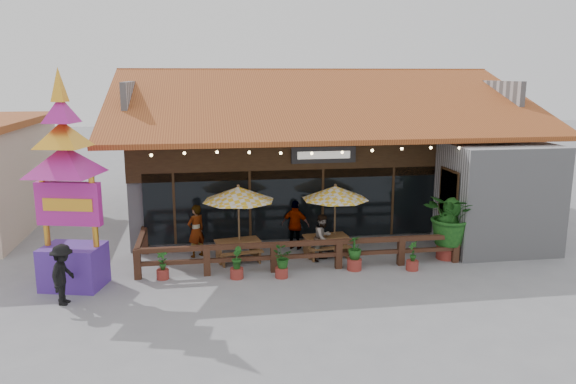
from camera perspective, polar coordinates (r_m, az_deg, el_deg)
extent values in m
plane|color=gray|center=(18.07, 6.30, -7.09)|extent=(100.00, 100.00, 0.00)
cube|color=#9FA0A4|center=(24.23, 2.11, 2.73)|extent=(14.00, 10.00, 4.00)
cube|color=#372411|center=(18.84, 0.58, 3.79)|extent=(11.00, 0.16, 1.60)
cube|color=black|center=(19.14, 0.58, -1.27)|extent=(10.00, 0.12, 2.40)
cube|color=#FFD172|center=(19.33, 0.48, -1.13)|extent=(9.80, 0.05, 2.20)
cube|color=#9FA0A4|center=(20.15, 20.49, -0.48)|extent=(3.50, 2.70, 3.60)
cube|color=red|center=(19.16, 16.03, -0.19)|extent=(0.06, 1.20, 1.50)
cube|color=#372411|center=(19.16, 16.00, -0.19)|extent=(0.04, 1.34, 1.64)
cube|color=#A85525|center=(20.51, 4.05, 9.19)|extent=(15.50, 7.05, 2.37)
cube|color=#A85525|center=(27.38, 0.74, 9.90)|extent=(15.50, 7.05, 2.37)
cube|color=#A85525|center=(23.92, 2.18, 12.28)|extent=(15.50, 0.30, 0.12)
cube|color=#9FA0A4|center=(23.63, -14.95, 8.70)|extent=(0.20, 9.00, 1.80)
cube|color=#9FA0A4|center=(26.20, 17.55, 8.82)|extent=(0.20, 9.00, 1.80)
cube|color=black|center=(18.91, 3.64, 3.80)|extent=(2.20, 0.10, 0.55)
cube|color=silver|center=(18.85, 3.68, 3.77)|extent=(1.80, 0.02, 0.25)
cube|color=#372411|center=(18.87, -11.47, -1.70)|extent=(0.08, 0.08, 2.40)
cube|color=#372411|center=(18.91, -3.89, -1.45)|extent=(0.08, 0.08, 2.40)
cube|color=#372411|center=(19.28, 3.53, -1.19)|extent=(0.08, 0.08, 2.40)
cube|color=#372411|center=(19.96, 10.56, -0.92)|extent=(0.08, 0.08, 2.40)
sphere|color=#FFDD8C|center=(16.78, -13.72, 3.65)|extent=(0.09, 0.09, 0.09)
sphere|color=#FFDD8C|center=(16.72, -10.48, 3.90)|extent=(0.09, 0.09, 0.09)
sphere|color=#FFDD8C|center=(16.72, -7.22, 4.04)|extent=(0.09, 0.09, 0.09)
sphere|color=#FFDD8C|center=(16.78, -3.96, 4.03)|extent=(0.09, 0.09, 0.09)
sphere|color=#FFDD8C|center=(16.89, -0.74, 3.97)|extent=(0.09, 0.09, 0.09)
sphere|color=#FFDD8C|center=(17.05, 2.43, 3.94)|extent=(0.09, 0.09, 0.09)
sphere|color=#FFDD8C|center=(17.26, 5.53, 4.03)|extent=(0.09, 0.09, 0.09)
sphere|color=#FFDD8C|center=(17.51, 8.56, 4.19)|extent=(0.09, 0.09, 0.09)
sphere|color=#FFDD8C|center=(17.81, 11.49, 4.34)|extent=(0.09, 0.09, 0.09)
sphere|color=#FFDD8C|center=(18.16, 14.31, 4.38)|extent=(0.09, 0.09, 0.09)
sphere|color=#FFDD8C|center=(18.56, 17.01, 4.30)|extent=(0.09, 0.09, 0.09)
cube|color=#452518|center=(16.98, -15.06, -7.10)|extent=(0.20, 0.20, 0.90)
cube|color=#452518|center=(16.87, -8.24, -6.93)|extent=(0.20, 0.20, 0.90)
cube|color=#452518|center=(17.00, -1.44, -6.66)|extent=(0.20, 0.20, 0.90)
cube|color=#452518|center=(17.35, 5.16, -6.31)|extent=(0.20, 0.20, 0.90)
cube|color=#452518|center=(17.93, 11.41, -5.91)|extent=(0.20, 0.20, 0.90)
cube|color=#452518|center=(18.61, 16.64, -5.51)|extent=(0.20, 0.20, 0.90)
cube|color=#452518|center=(17.01, 1.57, -5.24)|extent=(9.80, 0.16, 0.14)
cube|color=#452518|center=(17.13, 1.56, -6.51)|extent=(9.80, 0.12, 0.12)
cube|color=#452518|center=(18.05, -14.72, -4.62)|extent=(0.16, 2.50, 0.14)
cube|color=#452518|center=(19.26, -14.32, -4.79)|extent=(0.20, 0.20, 0.90)
cylinder|color=brown|center=(17.95, -5.00, -3.32)|extent=(0.06, 0.06, 2.32)
cone|color=gold|center=(17.71, -5.06, -0.18)|extent=(2.73, 2.73, 0.45)
sphere|color=brown|center=(17.66, -5.08, 0.62)|extent=(0.10, 0.10, 0.10)
cylinder|color=black|center=(18.28, -4.94, -6.74)|extent=(0.44, 0.44, 0.06)
cylinder|color=brown|center=(18.55, 4.77, -2.97)|extent=(0.06, 0.06, 2.22)
cone|color=gold|center=(18.32, 4.82, -0.05)|extent=(2.88, 2.88, 0.43)
sphere|color=brown|center=(18.27, 4.84, 0.69)|extent=(0.10, 0.10, 0.10)
cylinder|color=black|center=(18.85, 4.71, -6.15)|extent=(0.43, 0.43, 0.06)
cube|color=brown|center=(18.01, -5.16, -4.97)|extent=(1.50, 0.90, 0.05)
cube|color=brown|center=(17.97, -7.05, -6.13)|extent=(0.18, 0.62, 0.65)
cube|color=brown|center=(18.25, -3.26, -5.77)|extent=(0.18, 0.62, 0.65)
cube|color=brown|center=(17.64, -4.75, -6.22)|extent=(1.43, 0.50, 0.04)
cube|color=brown|center=(18.53, -5.51, -5.33)|extent=(1.43, 0.50, 0.04)
cube|color=brown|center=(18.46, 3.84, -4.50)|extent=(1.47, 0.79, 0.05)
cube|color=brown|center=(18.38, 1.99, -5.62)|extent=(0.13, 0.62, 0.65)
cube|color=brown|center=(18.75, 5.63, -5.32)|extent=(0.13, 0.62, 0.65)
cube|color=brown|center=(18.10, 4.31, -5.72)|extent=(1.43, 0.38, 0.04)
cube|color=brown|center=(18.98, 3.37, -4.87)|extent=(1.43, 0.38, 0.04)
cube|color=#512A9B|center=(16.88, -20.93, -7.08)|extent=(1.85, 1.56, 1.20)
cube|color=#B8228F|center=(16.41, -21.39, -1.12)|extent=(1.80, 0.69, 1.20)
cube|color=gold|center=(16.27, -21.49, -1.23)|extent=(1.36, 0.38, 0.35)
cylinder|color=gold|center=(16.62, -23.69, -1.85)|extent=(0.16, 0.16, 2.00)
cylinder|color=gold|center=(16.31, -18.94, -1.73)|extent=(0.16, 0.16, 2.00)
pyramid|color=#B8228F|center=(16.14, -21.82, 4.42)|extent=(2.92, 2.92, 0.80)
pyramid|color=gold|center=(16.08, -22.00, 6.71)|extent=(2.07, 2.07, 0.70)
pyramid|color=#B8228F|center=(16.04, -22.18, 9.02)|extent=(1.34, 1.34, 0.70)
pyramid|color=gold|center=(16.04, -22.39, 11.69)|extent=(0.61, 0.61, 0.90)
cylinder|color=maroon|center=(18.96, 15.82, -5.79)|extent=(0.67, 0.67, 0.49)
imported|color=#235E1B|center=(18.63, 16.03, -2.12)|extent=(2.22, 2.33, 2.01)
sphere|color=#235E1B|center=(18.69, 16.58, -3.31)|extent=(0.67, 0.67, 0.67)
sphere|color=#235E1B|center=(18.75, 15.44, -2.49)|extent=(0.58, 0.58, 0.58)
imported|color=#372411|center=(18.47, -9.32, -3.92)|extent=(0.76, 0.71, 1.74)
imported|color=#372411|center=(17.95, 3.57, -4.64)|extent=(0.93, 0.92, 1.51)
imported|color=#372411|center=(19.05, 0.78, -3.37)|extent=(1.06, 0.82, 1.68)
imported|color=black|center=(15.69, -21.89, -7.79)|extent=(0.77, 1.13, 1.61)
cylinder|color=maroon|center=(16.91, -12.60, -8.16)|extent=(0.36, 0.36, 0.29)
imported|color=#235E1B|center=(16.76, -12.67, -6.75)|extent=(0.34, 0.26, 0.59)
cylinder|color=maroon|center=(16.63, -5.22, -8.22)|extent=(0.39, 0.39, 0.31)
imported|color=#235E1B|center=(16.47, -5.25, -6.67)|extent=(0.30, 0.37, 0.64)
cylinder|color=maroon|center=(16.62, -0.66, -8.19)|extent=(0.38, 0.38, 0.30)
imported|color=#235E1B|center=(16.47, -0.66, -6.68)|extent=(0.72, 0.69, 0.62)
cylinder|color=maroon|center=(17.35, 6.76, -7.31)|extent=(0.44, 0.44, 0.35)
imported|color=#235E1B|center=(17.18, 6.80, -5.61)|extent=(0.56, 0.56, 0.73)
cylinder|color=maroon|center=(17.63, 12.51, -7.29)|extent=(0.37, 0.37, 0.30)
imported|color=#235E1B|center=(17.49, 12.57, -5.88)|extent=(0.26, 0.35, 0.61)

